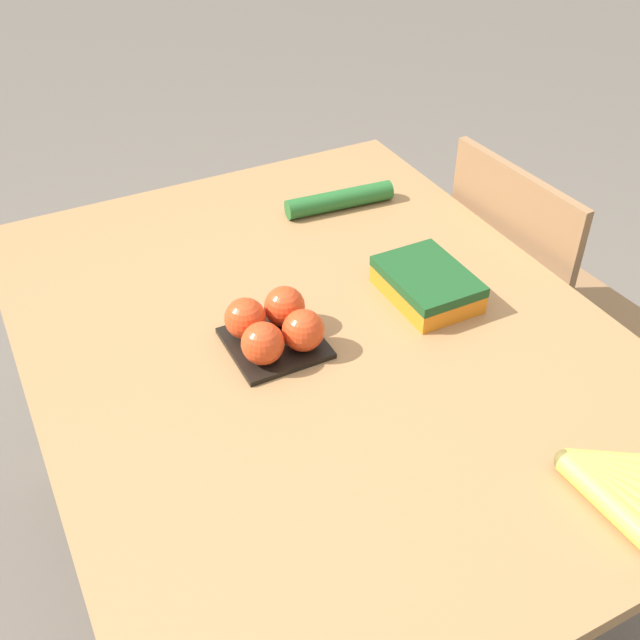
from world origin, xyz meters
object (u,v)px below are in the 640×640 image
at_px(chair, 532,311).
at_px(carrot_bag, 427,282).
at_px(tomato_pack, 274,327).
at_px(banana_bunch, 617,483).
at_px(cucumber_near, 340,200).

xyz_separation_m(chair, carrot_bag, (0.14, -0.43, 0.32)).
distance_m(chair, carrot_bag, 0.55).
bearing_deg(tomato_pack, banana_bunch, 29.92).
distance_m(banana_bunch, carrot_bag, 0.51).
xyz_separation_m(banana_bunch, tomato_pack, (-0.51, -0.29, 0.02)).
bearing_deg(cucumber_near, banana_bunch, -2.15).
distance_m(tomato_pack, cucumber_near, 0.49).
xyz_separation_m(carrot_bag, cucumber_near, (-0.37, 0.01, -0.01)).
height_order(chair, carrot_bag, chair).
height_order(banana_bunch, carrot_bag, carrot_bag).
bearing_deg(tomato_pack, carrot_bag, 89.97).
height_order(tomato_pack, carrot_bag, tomato_pack).
relative_size(chair, tomato_pack, 5.43).
bearing_deg(chair, carrot_bag, 104.78).
height_order(chair, tomato_pack, chair).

